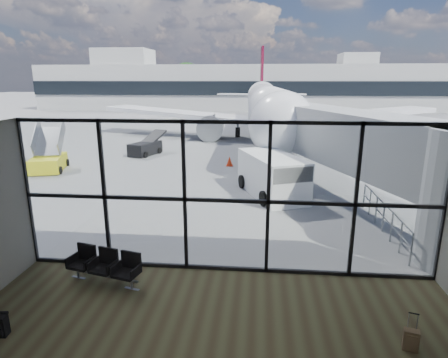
% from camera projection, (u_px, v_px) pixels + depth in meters
% --- Properties ---
extents(ground, '(220.00, 220.00, 0.00)m').
position_uv_depth(ground, '(253.00, 122.00, 49.74)').
color(ground, slate).
rests_on(ground, ground).
extents(lounge_shell, '(12.02, 8.01, 4.51)m').
position_uv_depth(lounge_shell, '(199.00, 268.00, 5.97)').
color(lounge_shell, brown).
rests_on(lounge_shell, ground).
extents(glass_curtain_wall, '(12.10, 0.12, 4.50)m').
position_uv_depth(glass_curtain_wall, '(226.00, 199.00, 10.69)').
color(glass_curtain_wall, white).
rests_on(glass_curtain_wall, ground).
extents(jet_bridge, '(8.00, 16.50, 4.33)m').
position_uv_depth(jet_bridge, '(348.00, 143.00, 16.91)').
color(jet_bridge, '#929597').
rests_on(jet_bridge, ground).
extents(apron_railing, '(0.06, 5.46, 1.11)m').
position_uv_depth(apron_railing, '(384.00, 213.00, 13.94)').
color(apron_railing, gray).
rests_on(apron_railing, ground).
extents(far_terminal, '(80.00, 12.20, 11.00)m').
position_uv_depth(far_terminal, '(253.00, 86.00, 69.83)').
color(far_terminal, '#BABBB5').
rests_on(far_terminal, ground).
extents(tree_0, '(4.95, 4.95, 7.12)m').
position_uv_depth(tree_0, '(55.00, 83.00, 83.45)').
color(tree_0, '#382619').
rests_on(tree_0, ground).
extents(tree_1, '(5.61, 5.61, 8.07)m').
position_uv_depth(tree_1, '(80.00, 80.00, 82.73)').
color(tree_1, '#382619').
rests_on(tree_1, ground).
extents(tree_2, '(6.27, 6.27, 9.03)m').
position_uv_depth(tree_2, '(106.00, 77.00, 82.02)').
color(tree_2, '#382619').
rests_on(tree_2, ground).
extents(tree_3, '(4.95, 4.95, 7.12)m').
position_uv_depth(tree_3, '(133.00, 83.00, 81.79)').
color(tree_3, '#382619').
rests_on(tree_3, ground).
extents(tree_4, '(5.61, 5.61, 8.07)m').
position_uv_depth(tree_4, '(160.00, 80.00, 81.08)').
color(tree_4, '#382619').
rests_on(tree_4, ground).
extents(tree_5, '(6.27, 6.27, 9.03)m').
position_uv_depth(tree_5, '(187.00, 77.00, 80.36)').
color(tree_5, '#382619').
rests_on(tree_5, ground).
extents(seating_row, '(2.19, 1.10, 0.97)m').
position_uv_depth(seating_row, '(106.00, 264.00, 10.50)').
color(seating_row, gray).
rests_on(seating_row, ground).
extents(suitcase, '(0.35, 0.28, 0.84)m').
position_uv_depth(suitcase, '(411.00, 340.00, 7.87)').
color(suitcase, brown).
rests_on(suitcase, ground).
extents(airliner, '(33.07, 38.29, 9.86)m').
position_uv_depth(airliner, '(267.00, 106.00, 37.14)').
color(airliner, white).
rests_on(airliner, ground).
extents(service_van, '(3.56, 5.01, 2.00)m').
position_uv_depth(service_van, '(273.00, 175.00, 18.25)').
color(service_van, white).
rests_on(service_van, ground).
extents(belt_loader, '(2.29, 3.79, 1.66)m').
position_uv_depth(belt_loader, '(146.00, 147.00, 28.28)').
color(belt_loader, black).
rests_on(belt_loader, ground).
extents(mobile_stairs, '(2.62, 3.89, 2.51)m').
position_uv_depth(mobile_stairs, '(49.00, 161.00, 23.44)').
color(mobile_stairs, gold).
rests_on(mobile_stairs, ground).
extents(traffic_cone_b, '(0.39, 0.39, 0.55)m').
position_uv_depth(traffic_cone_b, '(304.00, 184.00, 19.56)').
color(traffic_cone_b, '#FF5A0D').
rests_on(traffic_cone_b, ground).
extents(traffic_cone_c, '(0.44, 0.44, 0.63)m').
position_uv_depth(traffic_cone_c, '(230.00, 161.00, 24.71)').
color(traffic_cone_c, red).
rests_on(traffic_cone_c, ground).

